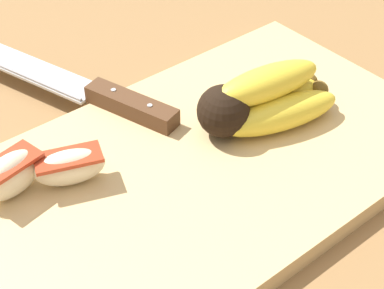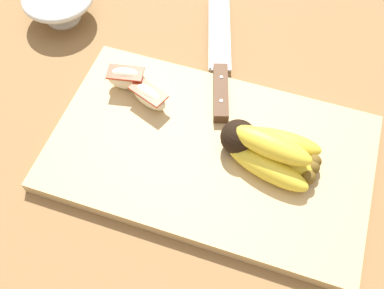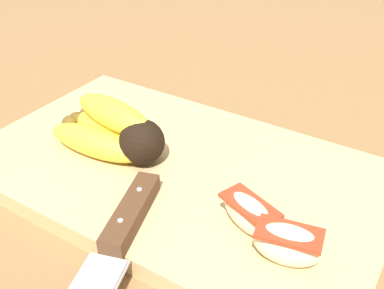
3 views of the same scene
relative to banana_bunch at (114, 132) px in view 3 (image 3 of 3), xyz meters
name	(u,v)px [view 3 (image 3 of 3)]	position (x,y,z in m)	size (l,w,h in m)	color
ground_plane	(189,188)	(-0.10, 0.00, -0.04)	(6.00, 6.00, 0.00)	olive
cutting_board	(177,172)	(-0.08, -0.01, -0.03)	(0.45, 0.27, 0.02)	tan
banana_bunch	(114,132)	(0.00, 0.00, 0.00)	(0.14, 0.10, 0.06)	black
chefs_knife	(111,252)	(-0.11, 0.13, -0.02)	(0.11, 0.28, 0.02)	silver
apple_wedge_near	(288,244)	(-0.23, 0.06, 0.00)	(0.06, 0.04, 0.04)	#F4E5C1
apple_wedge_middle	(249,214)	(-0.19, 0.04, -0.01)	(0.07, 0.05, 0.03)	#F4E5C1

